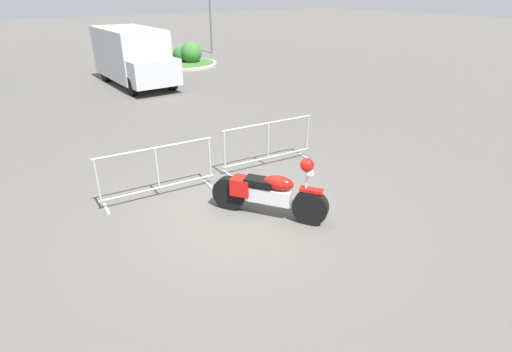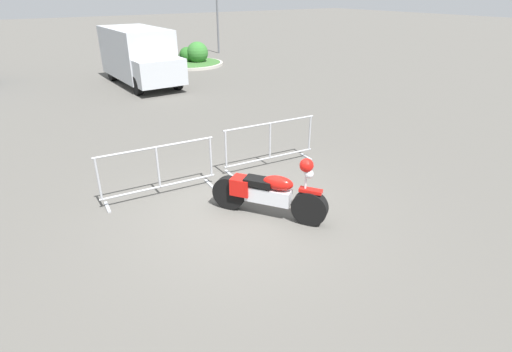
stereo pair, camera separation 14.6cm
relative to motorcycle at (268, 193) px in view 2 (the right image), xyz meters
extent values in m
plane|color=#54514C|center=(-0.37, 0.29, -0.47)|extent=(120.00, 120.00, 0.00)
cylinder|color=black|center=(0.44, -0.64, -0.15)|extent=(0.51, 0.63, 0.64)
cylinder|color=black|center=(-0.44, 0.64, -0.15)|extent=(0.51, 0.63, 0.64)
cube|color=silver|center=(0.00, 0.00, -0.05)|extent=(0.68, 0.83, 0.28)
ellipsoid|color=red|center=(0.10, -0.15, 0.23)|extent=(0.53, 0.61, 0.26)
cube|color=black|center=(-0.10, 0.15, 0.19)|extent=(0.53, 0.59, 0.12)
cube|color=red|center=(-0.30, 0.43, 0.05)|extent=(0.47, 0.48, 0.32)
cube|color=red|center=(0.44, -0.64, 0.19)|extent=(0.34, 0.41, 0.06)
cylinder|color=silver|center=(0.39, -0.56, 0.32)|extent=(0.06, 0.06, 0.45)
sphere|color=silver|center=(0.41, -0.60, 0.50)|extent=(0.16, 0.16, 0.16)
sphere|color=red|center=(0.39, -0.56, 0.65)|extent=(0.24, 0.24, 0.24)
cylinder|color=#9EA0A5|center=(-1.36, 1.85, 0.58)|extent=(2.34, 0.25, 0.04)
cylinder|color=#9EA0A5|center=(-1.36, 1.85, -0.27)|extent=(2.34, 0.25, 0.04)
cylinder|color=#9EA0A5|center=(-2.48, 1.95, 0.15)|extent=(0.05, 0.05, 0.85)
cylinder|color=#9EA0A5|center=(-1.36, 1.85, 0.15)|extent=(0.05, 0.05, 0.85)
cylinder|color=#9EA0A5|center=(-0.24, 1.75, 0.15)|extent=(0.05, 0.05, 0.85)
cube|color=#9EA0A5|center=(-2.41, 1.94, -0.46)|extent=(0.10, 0.44, 0.03)
cube|color=#9EA0A5|center=(-0.31, 1.75, -0.46)|extent=(0.10, 0.44, 0.03)
cylinder|color=#9EA0A5|center=(1.36, 1.85, 0.58)|extent=(2.34, 0.25, 0.04)
cylinder|color=#9EA0A5|center=(1.36, 1.85, -0.27)|extent=(2.34, 0.25, 0.04)
cylinder|color=#9EA0A5|center=(0.24, 1.95, 0.15)|extent=(0.05, 0.05, 0.85)
cylinder|color=#9EA0A5|center=(1.36, 1.85, 0.15)|extent=(0.05, 0.05, 0.85)
cylinder|color=#9EA0A5|center=(2.48, 1.75, 0.15)|extent=(0.05, 0.05, 0.85)
cube|color=#9EA0A5|center=(0.31, 1.94, -0.46)|extent=(0.10, 0.44, 0.03)
cube|color=#9EA0A5|center=(2.41, 1.75, -0.46)|extent=(0.10, 0.44, 0.03)
cube|color=#B2B7BC|center=(1.87, 12.43, 0.84)|extent=(2.06, 4.13, 2.00)
cube|color=#B2B7BC|center=(1.91, 9.93, 0.37)|extent=(1.91, 0.93, 1.00)
cylinder|color=black|center=(2.74, 10.35, -0.11)|extent=(0.25, 0.72, 0.72)
cylinder|color=black|center=(1.06, 10.32, -0.11)|extent=(0.25, 0.72, 0.72)
cylinder|color=black|center=(2.69, 13.65, -0.11)|extent=(0.25, 0.72, 0.72)
cylinder|color=black|center=(1.01, 13.62, -0.11)|extent=(0.25, 0.72, 0.72)
cylinder|color=#262838|center=(1.56, 13.46, -0.05)|extent=(0.32, 0.32, 0.85)
cylinder|color=maroon|center=(1.56, 13.46, 0.69)|extent=(0.45, 0.45, 0.62)
sphere|color=tan|center=(1.56, 13.46, 1.11)|extent=(0.22, 0.22, 0.22)
cylinder|color=#ADA89E|center=(5.65, 15.34, -0.40)|extent=(3.58, 3.58, 0.14)
cylinder|color=#38662D|center=(5.65, 15.34, -0.32)|extent=(3.29, 3.29, 0.02)
sphere|color=#286023|center=(5.68, 15.72, 0.02)|extent=(0.84, 0.84, 0.84)
sphere|color=#1E511E|center=(4.71, 15.60, 0.01)|extent=(0.82, 0.82, 0.82)
sphere|color=#33702D|center=(6.11, 15.29, 0.15)|extent=(1.15, 1.15, 1.15)
cylinder|color=#595B60|center=(9.12, 18.37, 2.28)|extent=(0.12, 0.12, 5.50)
camera|label=1|loc=(-3.86, -5.11, 3.36)|focal=28.00mm
camera|label=2|loc=(-3.74, -5.20, 3.36)|focal=28.00mm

